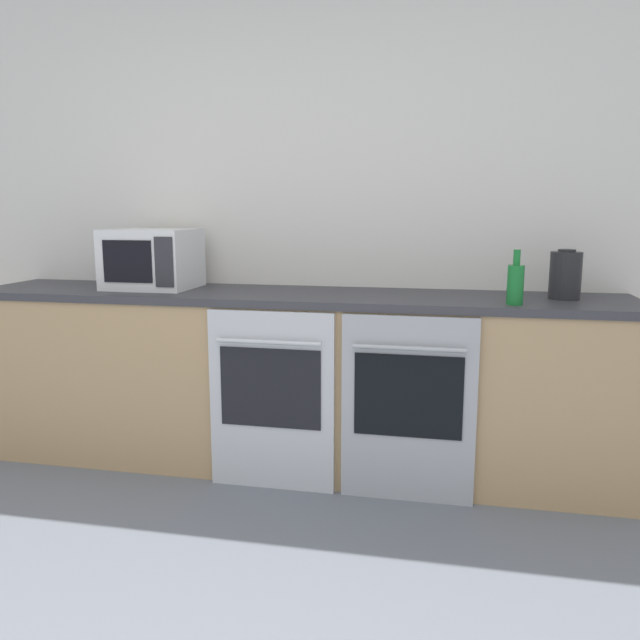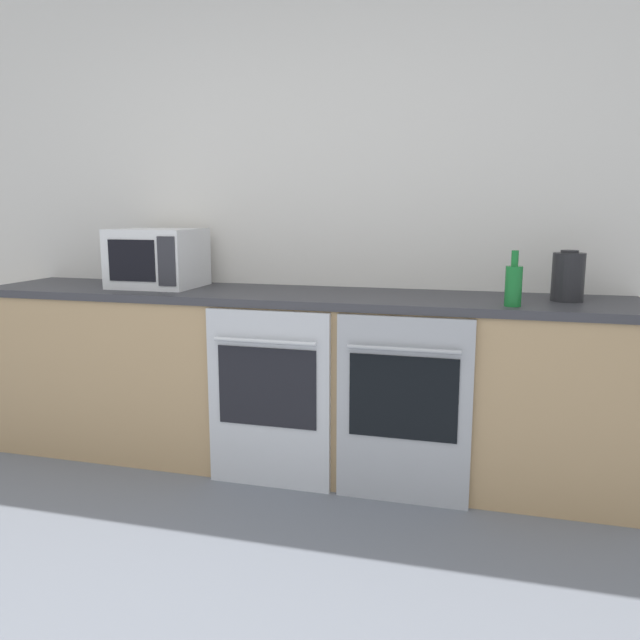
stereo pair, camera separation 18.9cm
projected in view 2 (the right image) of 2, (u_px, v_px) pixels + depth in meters
The scene contains 8 objects.
wall_back at pixel (309, 217), 3.45m from camera, with size 10.00×0.06×2.60m.
counter_back at pixel (292, 379), 3.28m from camera, with size 3.37×0.63×0.92m.
oven_left at pixel (268, 399), 2.98m from camera, with size 0.61×0.06×0.87m.
oven_right at pixel (403, 410), 2.82m from camera, with size 0.61×0.06×0.87m.
microwave at pixel (158, 258), 3.41m from camera, with size 0.45×0.40×0.32m.
bottle_green at pixel (513, 284), 2.72m from camera, with size 0.07×0.07×0.24m.
bottle_blue at pixel (110, 267), 3.48m from camera, with size 0.06×0.06×0.26m.
kettle at pixel (568, 277), 2.87m from camera, with size 0.15×0.15×0.23m.
Camera 2 is at (0.98, -0.95, 1.33)m, focal length 35.00 mm.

